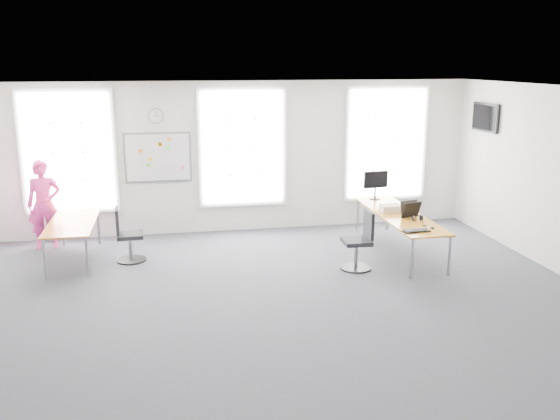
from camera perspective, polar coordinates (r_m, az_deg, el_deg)
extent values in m
plane|color=#29292E|center=(8.44, -2.04, -9.42)|extent=(10.00, 10.00, 0.00)
plane|color=white|center=(7.74, -2.23, 11.38)|extent=(10.00, 10.00, 0.00)
plane|color=silver|center=(11.85, -5.09, 5.03)|extent=(10.00, 0.00, 10.00)
plane|color=silver|center=(4.26, 6.28, -12.10)|extent=(10.00, 0.00, 10.00)
cube|color=silver|center=(11.88, -19.71, 5.26)|extent=(1.60, 0.06, 2.20)
cube|color=silver|center=(11.82, -3.64, 6.02)|extent=(1.60, 0.06, 2.20)
cube|color=silver|center=(12.55, 10.15, 6.31)|extent=(1.60, 0.06, 2.20)
cube|color=orange|center=(10.87, 11.40, -0.46)|extent=(0.76, 2.85, 0.03)
cylinder|color=gray|center=(9.64, 12.57, -4.57)|extent=(0.05, 0.05, 0.67)
cylinder|color=gray|center=(9.91, 15.98, -4.28)|extent=(0.05, 0.05, 0.67)
cylinder|color=gray|center=(12.08, 7.50, -0.51)|extent=(0.05, 0.05, 0.67)
cylinder|color=gray|center=(12.30, 10.34, -0.37)|extent=(0.05, 0.05, 0.67)
cube|color=orange|center=(10.77, -19.35, -1.12)|extent=(0.76, 1.91, 0.03)
cylinder|color=gray|center=(10.07, -21.71, -4.44)|extent=(0.05, 0.05, 0.67)
cylinder|color=gray|center=(9.97, -18.07, -4.31)|extent=(0.05, 0.05, 0.67)
cylinder|color=gray|center=(11.76, -20.16, -1.69)|extent=(0.05, 0.05, 0.67)
cylinder|color=gray|center=(11.67, -17.05, -1.56)|extent=(0.05, 0.05, 0.67)
cylinder|color=black|center=(10.02, 7.28, -5.53)|extent=(0.52, 0.52, 0.03)
cylinder|color=gray|center=(9.95, 7.32, -4.30)|extent=(0.06, 0.06, 0.42)
cube|color=black|center=(9.88, 7.37, -3.02)|extent=(0.45, 0.45, 0.07)
cube|color=black|center=(9.86, 8.54, -1.38)|extent=(0.06, 0.42, 0.45)
cylinder|color=black|center=(10.64, -14.09, -4.67)|extent=(0.51, 0.51, 0.03)
cylinder|color=gray|center=(10.57, -14.17, -3.55)|extent=(0.06, 0.06, 0.41)
cube|color=black|center=(10.51, -14.24, -2.38)|extent=(0.46, 0.46, 0.07)
cube|color=black|center=(10.43, -15.40, -1.01)|extent=(0.08, 0.41, 0.44)
imported|color=#E9338F|center=(11.64, -21.74, 0.49)|extent=(0.64, 0.46, 1.64)
cube|color=silver|center=(11.76, -11.66, 4.97)|extent=(1.20, 0.03, 0.90)
cylinder|color=gray|center=(11.66, -11.86, 8.85)|extent=(0.30, 0.04, 0.30)
cube|color=black|center=(12.32, 19.17, 8.41)|extent=(0.06, 0.90, 0.55)
cube|color=black|center=(9.82, 13.00, -1.98)|extent=(0.45, 0.20, 0.02)
ellipsoid|color=black|center=(10.04, 14.43, -1.65)|extent=(0.07, 0.10, 0.04)
cylinder|color=black|center=(10.19, 13.73, -1.47)|extent=(0.08, 0.08, 0.01)
cylinder|color=black|center=(10.43, 12.74, -0.81)|extent=(0.04, 0.09, 0.09)
cylinder|color=black|center=(10.49, 13.43, -0.77)|extent=(0.04, 0.09, 0.09)
cylinder|color=gold|center=(10.43, 12.74, -0.81)|extent=(0.01, 0.09, 0.09)
cube|color=black|center=(10.45, 13.10, -0.53)|extent=(0.16, 0.02, 0.01)
cube|color=black|center=(10.70, 12.34, 0.15)|extent=(0.36, 0.16, 0.29)
cube|color=orange|center=(10.63, 12.51, -0.01)|extent=(0.35, 0.17, 0.26)
cube|color=black|center=(10.62, 12.55, 0.02)|extent=(0.37, 0.18, 0.28)
cube|color=beige|center=(11.01, 10.58, 0.17)|extent=(0.36, 0.27, 0.12)
cylinder|color=black|center=(11.96, 9.11, 1.10)|extent=(0.21, 0.21, 0.02)
cylinder|color=black|center=(11.94, 9.13, 1.59)|extent=(0.04, 0.04, 0.21)
cube|color=black|center=(11.87, 9.21, 2.91)|extent=(0.51, 0.09, 0.34)
cube|color=black|center=(11.85, 9.24, 2.90)|extent=(0.47, 0.06, 0.30)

